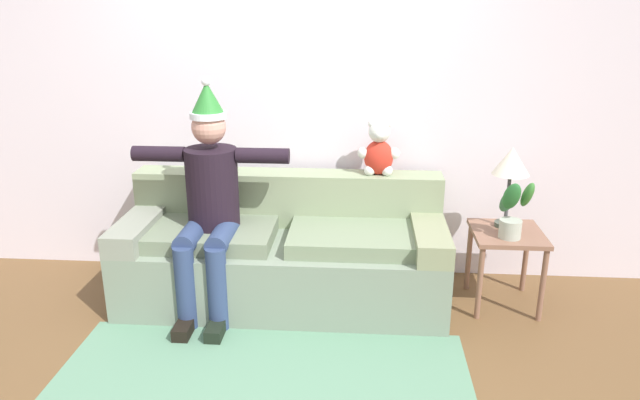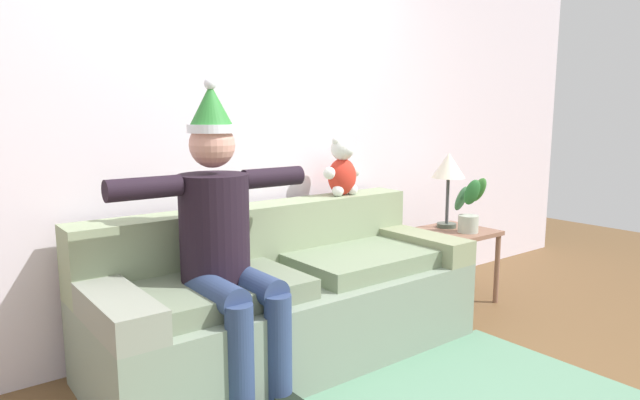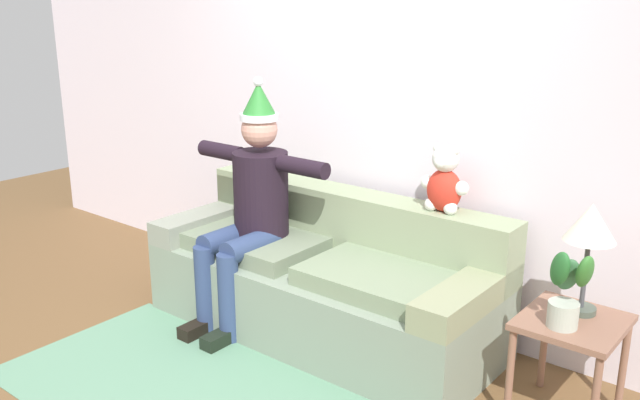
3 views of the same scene
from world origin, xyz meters
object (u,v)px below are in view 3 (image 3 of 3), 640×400
at_px(table_lamp, 590,228).
at_px(person_seated, 250,202).
at_px(side_table, 571,337).
at_px(potted_plant, 567,290).
at_px(couch, 325,279).
at_px(teddy_bear, 444,182).

bearing_deg(table_lamp, person_seated, -172.61).
height_order(side_table, potted_plant, potted_plant).
bearing_deg(person_seated, side_table, 4.57).
bearing_deg(side_table, table_lamp, 89.50).
distance_m(couch, teddy_bear, 0.95).
relative_size(teddy_bear, side_table, 0.72).
distance_m(couch, person_seated, 0.66).
bearing_deg(potted_plant, side_table, 85.98).
bearing_deg(couch, teddy_bear, 22.26).
distance_m(couch, potted_plant, 1.53).
relative_size(person_seated, teddy_bear, 3.99).
distance_m(person_seated, side_table, 1.98).
distance_m(person_seated, teddy_bear, 1.19).
height_order(teddy_bear, table_lamp, teddy_bear).
relative_size(side_table, table_lamp, 0.97).
relative_size(person_seated, table_lamp, 2.80).
xyz_separation_m(person_seated, side_table, (1.94, 0.16, -0.33)).
bearing_deg(teddy_bear, side_table, -17.26).
bearing_deg(couch, person_seated, -160.45).
bearing_deg(teddy_bear, table_lamp, -11.15).
distance_m(couch, side_table, 1.49).
relative_size(side_table, potted_plant, 1.31).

